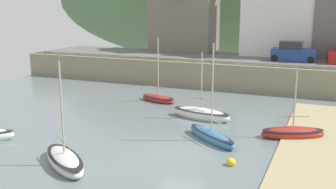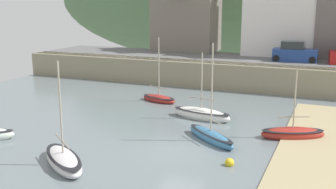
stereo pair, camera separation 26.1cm
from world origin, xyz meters
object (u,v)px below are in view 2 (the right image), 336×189
Objects in this scene: sailboat_far_left at (201,114)px; sailboat_tall_mast at (293,133)px; waterfront_building_centre at (286,2)px; rowboat_small_beached at (211,136)px; mooring_buoy at (230,163)px; sailboat_white_hull at (63,160)px; parked_car_near_slipway at (295,53)px; motorboat_with_cabin at (159,98)px; waterfront_building_left at (186,13)px.

sailboat_tall_mast is at bearing -5.74° from sailboat_far_left.
rowboat_small_beached is at bearing -92.16° from waterfront_building_centre.
rowboat_small_beached reaches higher than mooring_buoy.
sailboat_white_hull reaches higher than mooring_buoy.
rowboat_small_beached is at bearing -174.41° from sailboat_tall_mast.
sailboat_tall_mast is (6.40, -1.85, -0.04)m from sailboat_far_left.
sailboat_far_left is (-2.90, -19.03, -7.65)m from waterfront_building_centre.
waterfront_building_centre is 1.84× the size of rowboat_small_beached.
mooring_buoy is at bearing 61.04° from sailboat_white_hull.
waterfront_building_centre reaches higher than sailboat_tall_mast.
sailboat_white_hull is 1.34× the size of parked_car_near_slipway.
mooring_buoy is (-0.56, -22.03, -3.06)m from parked_car_near_slipway.
waterfront_building_centre reaches higher than rowboat_small_beached.
mooring_buoy is at bearing -87.64° from waterfront_building_centre.
motorboat_with_cabin is at bearing 132.77° from sailboat_white_hull.
sailboat_tall_mast is at bearing 66.90° from mooring_buoy.
parked_car_near_slipway reaches higher than sailboat_tall_mast.
sailboat_tall_mast is at bearing 79.53° from sailboat_white_hull.
motorboat_with_cabin is 14.12m from mooring_buoy.
motorboat_with_cabin is at bearing 130.86° from sailboat_tall_mast.
rowboat_small_beached is at bearing 86.66° from sailboat_white_hull.
sailboat_far_left is at bearing 109.24° from sailboat_white_hull.
sailboat_tall_mast is at bearing -83.53° from parked_car_near_slipway.
sailboat_tall_mast is (3.50, -20.88, -7.69)m from waterfront_building_centre.
mooring_buoy is (1.97, -3.20, -0.15)m from rowboat_small_beached.
sailboat_white_hull reaches higher than motorboat_with_cabin.
sailboat_tall_mast is 1.05× the size of parked_car_near_slipway.
mooring_buoy is at bearing -33.63° from motorboat_with_cabin.
rowboat_small_beached is (6.86, -7.82, 0.05)m from motorboat_with_cabin.
rowboat_small_beached reaches higher than sailboat_white_hull.
mooring_buoy is (4.00, -7.49, -0.17)m from sailboat_far_left.
sailboat_far_left is 0.89× the size of sailboat_white_hull.
parked_car_near_slipway is at bearing -69.80° from waterfront_building_centre.
rowboat_small_beached is at bearing -54.42° from sailboat_far_left.
sailboat_tall_mast is 6.14m from mooring_buoy.
waterfront_building_left is at bearing 114.87° from mooring_buoy.
sailboat_tall_mast is (14.70, -20.88, -6.49)m from waterfront_building_left.
waterfront_building_left is 26.32m from rowboat_small_beached.
parked_car_near_slipway is at bearing 88.53° from mooring_buoy.
sailboat_white_hull is at bearing -98.51° from sailboat_far_left.
sailboat_far_left is at bearing -98.68° from waterfront_building_centre.
mooring_buoy is at bearing -136.68° from sailboat_tall_mast.
rowboat_small_beached is (2.02, -4.29, -0.03)m from sailboat_far_left.
waterfront_building_centre reaches higher than mooring_buoy.
waterfront_building_centre is 24.57m from rowboat_small_beached.
motorboat_with_cabin reaches higher than mooring_buoy.
sailboat_far_left is at bearing 140.34° from sailboat_tall_mast.
rowboat_small_beached reaches higher than parked_car_near_slipway.
sailboat_far_left reaches higher than parked_car_near_slipway.
waterfront_building_left is 1.56× the size of sailboat_white_hull.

